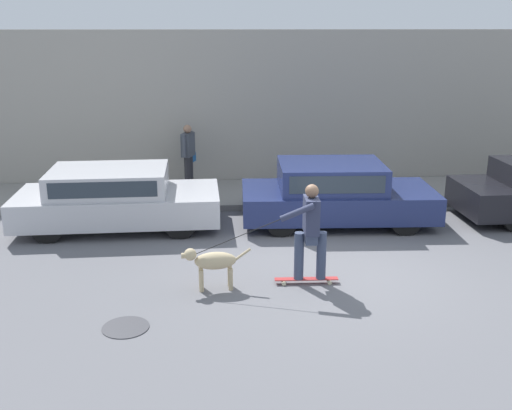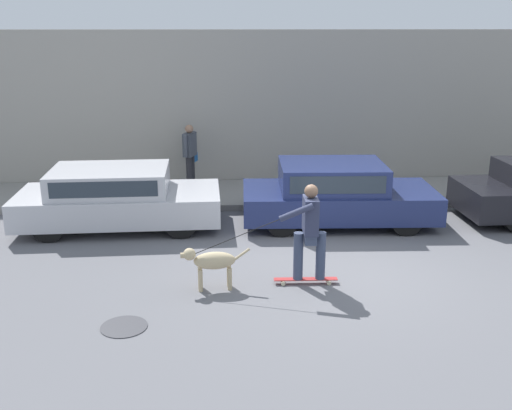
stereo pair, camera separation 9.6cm
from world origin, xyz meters
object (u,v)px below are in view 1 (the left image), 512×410
parked_car_0 (116,199)px  parked_car_1 (336,194)px  skateboarder (310,228)px  dog (212,262)px  pedestrian_with_bag (188,153)px

parked_car_0 → parked_car_1: 4.55m
parked_car_1 → skateboarder: bearing=-106.5°
parked_car_1 → dog: parked_car_1 is taller
parked_car_1 → pedestrian_with_bag: pedestrian_with_bag is taller
skateboarder → pedestrian_with_bag: 6.09m
dog → pedestrian_with_bag: pedestrian_with_bag is taller
parked_car_0 → dog: parked_car_0 is taller
dog → pedestrian_with_bag: bearing=-88.0°
dog → pedestrian_with_bag: (-0.60, 5.81, 0.53)m
skateboarder → pedestrian_with_bag: (-2.15, 5.69, 0.06)m
parked_car_0 → pedestrian_with_bag: bearing=60.7°
parked_car_0 → pedestrian_with_bag: size_ratio=2.66×
parked_car_0 → pedestrian_with_bag: 3.01m
parked_car_0 → parked_car_1: size_ratio=1.02×
dog → pedestrian_with_bag: size_ratio=0.70×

